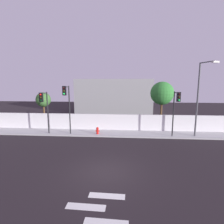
# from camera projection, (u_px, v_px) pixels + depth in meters

# --- Properties ---
(ground_plane) EXTENTS (80.00, 80.00, 0.00)m
(ground_plane) POSITION_uv_depth(u_px,v_px,m) (106.00, 172.00, 11.12)
(ground_plane) COLOR black
(sidewalk) EXTENTS (36.00, 2.40, 0.15)m
(sidewalk) POSITION_uv_depth(u_px,v_px,m) (114.00, 133.00, 19.18)
(sidewalk) COLOR #ABABAB
(sidewalk) RESTS_ON ground
(perimeter_wall) EXTENTS (36.00, 0.18, 1.80)m
(perimeter_wall) POSITION_uv_depth(u_px,v_px,m) (115.00, 122.00, 20.28)
(perimeter_wall) COLOR silver
(perimeter_wall) RESTS_ON sidewalk
(crosswalk_marking) EXTENTS (2.99, 3.88, 0.01)m
(crosswalk_marking) POSITION_uv_depth(u_px,v_px,m) (99.00, 223.00, 7.08)
(crosswalk_marking) COLOR silver
(crosswalk_marking) RESTS_ON ground
(traffic_light_left) EXTENTS (0.36, 1.35, 4.50)m
(traffic_light_left) POSITION_uv_depth(u_px,v_px,m) (176.00, 104.00, 16.94)
(traffic_light_left) COLOR black
(traffic_light_left) RESTS_ON sidewalk
(traffic_light_center) EXTENTS (0.35, 1.60, 4.41)m
(traffic_light_center) POSITION_uv_depth(u_px,v_px,m) (44.00, 104.00, 17.78)
(traffic_light_center) COLOR black
(traffic_light_center) RESTS_ON sidewalk
(traffic_light_right) EXTENTS (0.36, 1.26, 5.03)m
(traffic_light_right) POSITION_uv_depth(u_px,v_px,m) (67.00, 100.00, 17.76)
(traffic_light_right) COLOR black
(traffic_light_right) RESTS_ON sidewalk
(street_lamp_curbside) EXTENTS (0.95, 2.05, 7.25)m
(street_lamp_curbside) POSITION_uv_depth(u_px,v_px,m) (200.00, 94.00, 17.14)
(street_lamp_curbside) COLOR #4C4C51
(street_lamp_curbside) RESTS_ON sidewalk
(fire_hydrant) EXTENTS (0.44, 0.26, 0.73)m
(fire_hydrant) POSITION_uv_depth(u_px,v_px,m) (97.00, 130.00, 18.70)
(fire_hydrant) COLOR red
(fire_hydrant) RESTS_ON sidewalk
(roadside_tree_leftmost) EXTENTS (1.81, 1.81, 4.31)m
(roadside_tree_leftmost) POSITION_uv_depth(u_px,v_px,m) (43.00, 100.00, 22.09)
(roadside_tree_leftmost) COLOR brown
(roadside_tree_leftmost) RESTS_ON ground
(roadside_tree_midleft) EXTENTS (2.72, 2.72, 5.62)m
(roadside_tree_midleft) POSITION_uv_depth(u_px,v_px,m) (162.00, 93.00, 20.85)
(roadside_tree_midleft) COLOR brown
(roadside_tree_midleft) RESTS_ON ground
(low_building_distant) EXTENTS (13.92, 6.00, 6.13)m
(low_building_distant) POSITION_uv_depth(u_px,v_px,m) (114.00, 95.00, 33.80)
(low_building_distant) COLOR gray
(low_building_distant) RESTS_ON ground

